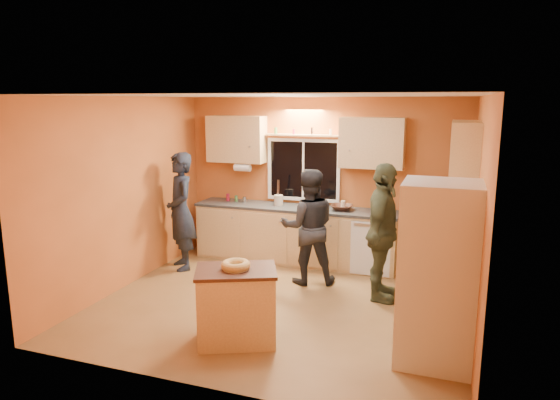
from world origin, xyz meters
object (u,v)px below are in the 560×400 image
at_px(island, 236,305).
at_px(person_right, 382,233).
at_px(person_left, 181,211).
at_px(person_center, 308,227).
at_px(refrigerator, 438,274).

bearing_deg(island, person_right, 28.79).
height_order(island, person_left, person_left).
xyz_separation_m(island, person_center, (0.22, 1.96, 0.40)).
relative_size(person_left, person_center, 1.10).
distance_m(person_left, person_center, 2.00).
distance_m(person_left, person_right, 3.06).
bearing_deg(person_left, person_right, 42.29).
bearing_deg(person_center, person_left, -19.76).
height_order(refrigerator, person_right, refrigerator).
bearing_deg(person_right, refrigerator, -151.06).
xyz_separation_m(refrigerator, person_left, (-3.78, 1.63, -0.01)).
xyz_separation_m(refrigerator, person_right, (-0.72, 1.40, -0.01)).
bearing_deg(refrigerator, person_center, 136.80).
distance_m(island, person_center, 2.02).
bearing_deg(person_center, island, 62.58).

